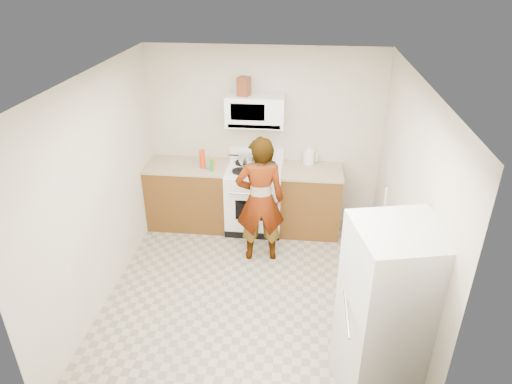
# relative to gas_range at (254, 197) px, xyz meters

# --- Properties ---
(floor) EXTENTS (3.60, 3.60, 0.00)m
(floor) POSITION_rel_gas_range_xyz_m (0.10, -1.48, -0.49)
(floor) COLOR gray
(floor) RESTS_ON ground
(back_wall) EXTENTS (3.20, 0.02, 2.50)m
(back_wall) POSITION_rel_gas_range_xyz_m (0.10, 0.31, 0.76)
(back_wall) COLOR beige
(back_wall) RESTS_ON floor
(right_wall) EXTENTS (0.02, 3.60, 2.50)m
(right_wall) POSITION_rel_gas_range_xyz_m (1.69, -1.48, 0.76)
(right_wall) COLOR beige
(right_wall) RESTS_ON floor
(cabinet_left) EXTENTS (1.12, 0.62, 0.90)m
(cabinet_left) POSITION_rel_gas_range_xyz_m (-0.94, 0.01, -0.04)
(cabinet_left) COLOR brown
(cabinet_left) RESTS_ON floor
(counter_left) EXTENTS (1.14, 0.64, 0.03)m
(counter_left) POSITION_rel_gas_range_xyz_m (-0.94, 0.01, 0.43)
(counter_left) COLOR tan
(counter_left) RESTS_ON cabinet_left
(cabinet_right) EXTENTS (0.80, 0.62, 0.90)m
(cabinet_right) POSITION_rel_gas_range_xyz_m (0.78, 0.01, -0.04)
(cabinet_right) COLOR brown
(cabinet_right) RESTS_ON floor
(counter_right) EXTENTS (0.82, 0.64, 0.03)m
(counter_right) POSITION_rel_gas_range_xyz_m (0.78, 0.01, 0.43)
(counter_right) COLOR tan
(counter_right) RESTS_ON cabinet_right
(gas_range) EXTENTS (0.76, 0.65, 1.13)m
(gas_range) POSITION_rel_gas_range_xyz_m (0.00, 0.00, 0.00)
(gas_range) COLOR white
(gas_range) RESTS_ON floor
(microwave) EXTENTS (0.76, 0.38, 0.40)m
(microwave) POSITION_rel_gas_range_xyz_m (0.00, 0.13, 1.21)
(microwave) COLOR white
(microwave) RESTS_ON back_wall
(person) EXTENTS (0.66, 0.48, 1.66)m
(person) POSITION_rel_gas_range_xyz_m (0.15, -0.73, 0.34)
(person) COLOR tan
(person) RESTS_ON floor
(fridge) EXTENTS (0.84, 0.84, 1.70)m
(fridge) POSITION_rel_gas_range_xyz_m (1.41, -2.66, 0.36)
(fridge) COLOR silver
(fridge) RESTS_ON floor
(kettle) EXTENTS (0.20, 0.20, 0.19)m
(kettle) POSITION_rel_gas_range_xyz_m (0.73, 0.23, 0.54)
(kettle) COLOR white
(kettle) RESTS_ON counter_right
(jug) EXTENTS (0.18, 0.18, 0.24)m
(jug) POSITION_rel_gas_range_xyz_m (-0.14, 0.09, 1.53)
(jug) COLOR #622B17
(jug) RESTS_ON microwave
(saucepan) EXTENTS (0.23, 0.23, 0.12)m
(saucepan) POSITION_rel_gas_range_xyz_m (-0.12, 0.12, 0.53)
(saucepan) COLOR silver
(saucepan) RESTS_ON gas_range
(tray) EXTENTS (0.28, 0.22, 0.05)m
(tray) POSITION_rel_gas_range_xyz_m (0.17, -0.14, 0.47)
(tray) COLOR white
(tray) RESTS_ON gas_range
(bottle_spray) EXTENTS (0.10, 0.10, 0.26)m
(bottle_spray) POSITION_rel_gas_range_xyz_m (-0.69, -0.09, 0.58)
(bottle_spray) COLOR red
(bottle_spray) RESTS_ON counter_left
(bottle_hot_sauce) EXTENTS (0.06, 0.06, 0.16)m
(bottle_hot_sauce) POSITION_rel_gas_range_xyz_m (-0.54, -0.12, 0.53)
(bottle_hot_sauce) COLOR orange
(bottle_hot_sauce) RESTS_ON counter_left
(bottle_green_cap) EXTENTS (0.07, 0.07, 0.16)m
(bottle_green_cap) POSITION_rel_gas_range_xyz_m (-0.55, -0.17, 0.53)
(bottle_green_cap) COLOR #178328
(bottle_green_cap) RESTS_ON counter_left
(pot_lid) EXTENTS (0.29, 0.29, 0.01)m
(pot_lid) POSITION_rel_gas_range_xyz_m (-0.63, -0.14, 0.46)
(pot_lid) COLOR white
(pot_lid) RESTS_ON counter_left
(broom) EXTENTS (0.13, 0.25, 1.17)m
(broom) POSITION_rel_gas_range_xyz_m (1.64, -0.83, 0.11)
(broom) COLOR white
(broom) RESTS_ON floor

